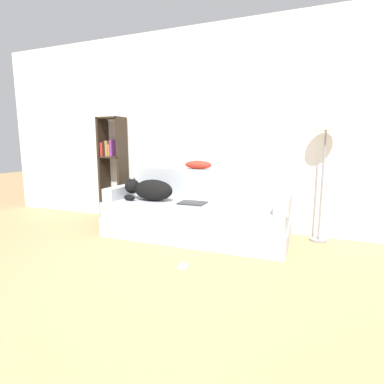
# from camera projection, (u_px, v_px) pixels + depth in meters

# --- Properties ---
(ground_plane) EXTENTS (20.00, 20.00, 0.00)m
(ground_plane) POSITION_uv_depth(u_px,v_px,m) (123.00, 305.00, 2.18)
(ground_plane) COLOR tan
(wall_back) EXTENTS (7.38, 0.06, 2.70)m
(wall_back) POSITION_uv_depth(u_px,v_px,m) (217.00, 129.00, 4.06)
(wall_back) COLOR white
(wall_back) RESTS_ON ground_plane
(couch) EXTENTS (2.24, 0.87, 0.44)m
(couch) POSITION_uv_depth(u_px,v_px,m) (195.00, 220.00, 3.71)
(couch) COLOR #B2B7BC
(couch) RESTS_ON ground_plane
(couch_backrest) EXTENTS (2.20, 0.15, 0.39)m
(couch_backrest) POSITION_uv_depth(u_px,v_px,m) (205.00, 184.00, 3.98)
(couch_backrest) COLOR #B2B7BC
(couch_backrest) RESTS_ON couch
(couch_arm_left) EXTENTS (0.15, 0.68, 0.16)m
(couch_arm_left) POSITION_uv_depth(u_px,v_px,m) (122.00, 192.00, 4.04)
(couch_arm_left) COLOR #B2B7BC
(couch_arm_left) RESTS_ON couch
(couch_arm_right) EXTENTS (0.15, 0.68, 0.16)m
(couch_arm_right) POSITION_uv_depth(u_px,v_px,m) (284.00, 203.00, 3.28)
(couch_arm_right) COLOR #B2B7BC
(couch_arm_right) RESTS_ON couch
(dog) EXTENTS (0.67, 0.28, 0.29)m
(dog) POSITION_uv_depth(u_px,v_px,m) (149.00, 189.00, 3.82)
(dog) COLOR black
(dog) RESTS_ON couch
(laptop) EXTENTS (0.32, 0.25, 0.02)m
(laptop) POSITION_uv_depth(u_px,v_px,m) (192.00, 203.00, 3.63)
(laptop) COLOR #2D2D30
(laptop) RESTS_ON couch
(throw_pillow) EXTENTS (0.37, 0.16, 0.11)m
(throw_pillow) POSITION_uv_depth(u_px,v_px,m) (198.00, 165.00, 3.96)
(throw_pillow) COLOR red
(throw_pillow) RESTS_ON couch_backrest
(bookshelf) EXTENTS (0.38, 0.26, 1.54)m
(bookshelf) POSITION_uv_depth(u_px,v_px,m) (112.00, 162.00, 4.54)
(bookshelf) COLOR #2D2319
(bookshelf) RESTS_ON ground_plane
(floor_lamp) EXTENTS (0.29, 0.29, 1.48)m
(floor_lamp) POSITION_uv_depth(u_px,v_px,m) (326.00, 133.00, 3.40)
(floor_lamp) COLOR gray
(floor_lamp) RESTS_ON ground_plane
(power_adapter) EXTENTS (0.08, 0.08, 0.04)m
(power_adapter) POSITION_uv_depth(u_px,v_px,m) (184.00, 266.00, 2.82)
(power_adapter) COLOR silver
(power_adapter) RESTS_ON ground_plane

